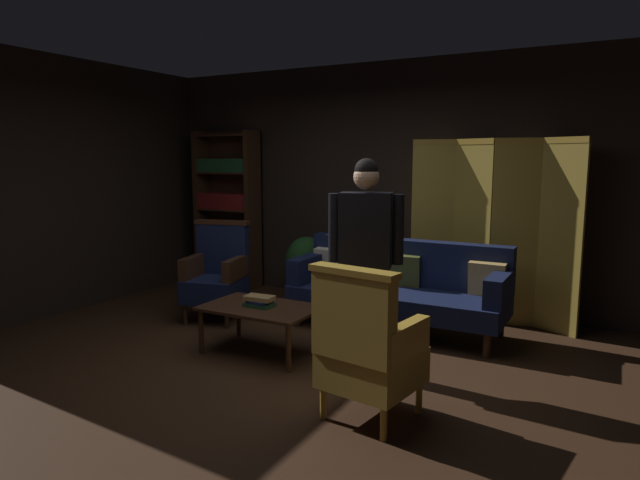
{
  "coord_description": "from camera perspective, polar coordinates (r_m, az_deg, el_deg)",
  "views": [
    {
      "loc": [
        2.42,
        -3.64,
        1.7
      ],
      "look_at": [
        0.0,
        0.8,
        0.95
      ],
      "focal_mm": 31.0,
      "sensor_mm": 36.0,
      "label": 1
    }
  ],
  "objects": [
    {
      "name": "folding_screen",
      "position": [
        5.94,
        17.4,
        1.13
      ],
      "size": [
        1.74,
        0.31,
        1.9
      ],
      "color": "#B29338",
      "rests_on": "ground_plane"
    },
    {
      "name": "ground_plane",
      "position": [
        4.69,
        -4.79,
        -12.84
      ],
      "size": [
        10.0,
        10.0,
        0.0
      ],
      "primitive_type": "plane",
      "color": "#331E11"
    },
    {
      "name": "book_green_cloth",
      "position": [
        4.87,
        -6.27,
        -6.65
      ],
      "size": [
        0.25,
        0.16,
        0.03
      ],
      "primitive_type": "cube",
      "rotation": [
        0.0,
        0.0,
        -0.02
      ],
      "color": "#1E4C28",
      "rests_on": "coffee_table"
    },
    {
      "name": "velvet_couch",
      "position": [
        5.57,
        8.24,
        -4.59
      ],
      "size": [
        2.12,
        0.78,
        0.88
      ],
      "color": "#382114",
      "rests_on": "ground_plane"
    },
    {
      "name": "side_wall_left",
      "position": [
        6.89,
        -23.46,
        5.25
      ],
      "size": [
        0.1,
        3.6,
        2.8
      ],
      "primitive_type": "cube",
      "color": "black",
      "rests_on": "ground_plane"
    },
    {
      "name": "armchair_wing_left",
      "position": [
        5.95,
        -10.58,
        -3.45
      ],
      "size": [
        0.7,
        0.7,
        1.04
      ],
      "color": "#382114",
      "rests_on": "ground_plane"
    },
    {
      "name": "coffee_table",
      "position": [
        4.89,
        -6.13,
        -7.34
      ],
      "size": [
        1.0,
        0.64,
        0.42
      ],
      "color": "#382114",
      "rests_on": "ground_plane"
    },
    {
      "name": "bookshelf",
      "position": [
        7.44,
        -9.47,
        3.37
      ],
      "size": [
        0.9,
        0.32,
        2.05
      ],
      "color": "#382114",
      "rests_on": "ground_plane"
    },
    {
      "name": "book_tan_leather",
      "position": [
        4.86,
        -6.28,
        -5.97
      ],
      "size": [
        0.26,
        0.16,
        0.04
      ],
      "primitive_type": "cube",
      "rotation": [
        0.0,
        0.0,
        0.07
      ],
      "color": "#9E7A47",
      "rests_on": "book_navy_cloth"
    },
    {
      "name": "potted_plant",
      "position": [
        6.52,
        -1.41,
        -2.58
      ],
      "size": [
        0.5,
        0.5,
        0.79
      ],
      "color": "brown",
      "rests_on": "ground_plane"
    },
    {
      "name": "armchair_gilt_accent",
      "position": [
        3.64,
        4.87,
        -11.04
      ],
      "size": [
        0.66,
        0.66,
        1.04
      ],
      "color": "#B78E33",
      "rests_on": "ground_plane"
    },
    {
      "name": "book_navy_cloth",
      "position": [
        4.87,
        -6.27,
        -6.33
      ],
      "size": [
        0.2,
        0.17,
        0.03
      ],
      "primitive_type": "cube",
      "rotation": [
        0.0,
        0.0,
        -0.09
      ],
      "color": "navy",
      "rests_on": "book_green_cloth"
    },
    {
      "name": "standing_figure",
      "position": [
        4.31,
        4.72,
        -0.6
      ],
      "size": [
        0.57,
        0.31,
        1.7
      ],
      "color": "black",
      "rests_on": "ground_plane"
    },
    {
      "name": "back_wall",
      "position": [
        6.56,
        6.94,
        5.76
      ],
      "size": [
        7.2,
        0.1,
        2.8
      ],
      "primitive_type": "cube",
      "color": "black",
      "rests_on": "ground_plane"
    }
  ]
}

